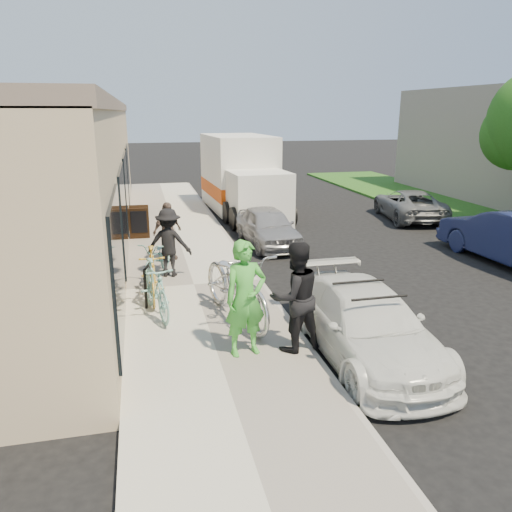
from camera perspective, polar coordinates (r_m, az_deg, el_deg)
ground at (r=9.24m, az=7.64°, el=-9.22°), size 120.00×120.00×0.00m
sidewalk at (r=11.50m, az=-7.09°, el=-3.58°), size 3.00×34.00×0.15m
curb at (r=11.75m, az=0.45°, el=-3.07°), size 0.12×34.00×0.13m
storefront at (r=16.02m, az=-21.12°, el=8.62°), size 3.60×20.00×4.22m
bike_rack at (r=10.35m, az=-12.21°, el=-2.73°), size 0.19×0.57×0.83m
sandwich_board at (r=15.83m, az=-13.21°, el=3.78°), size 0.62×0.63×0.99m
sedan_white at (r=8.49m, az=12.34°, el=-7.53°), size 1.64×4.02×1.21m
sedan_silver at (r=15.15m, az=1.35°, el=3.38°), size 1.55×3.48×1.16m
moving_truck at (r=20.05m, az=-1.63°, el=8.75°), size 2.60×6.26×3.03m
far_car_gray at (r=19.79m, az=17.06°, el=5.65°), size 2.56×4.29×1.12m
tandem_bike at (r=9.32m, az=-2.28°, el=-3.25°), size 1.52×2.78×1.38m
woman_rider at (r=7.92m, az=-1.21°, el=-4.88°), size 0.76×0.57×1.89m
man_standing at (r=8.10m, az=4.49°, el=-4.67°), size 1.02×0.87×1.83m
cruiser_bike_a at (r=9.74m, az=-11.42°, el=-3.71°), size 0.87×1.83×1.06m
cruiser_bike_b at (r=12.01m, az=-11.14°, el=-0.28°), size 1.16×1.81×0.90m
cruiser_bike_c at (r=10.58m, az=-11.74°, el=-2.08°), size 0.52×1.79×1.07m
bystander_a at (r=11.94m, az=-9.91°, el=1.51°), size 1.19×0.90×1.63m
bystander_b at (r=13.28m, az=-10.10°, el=2.80°), size 0.95×0.84×1.54m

